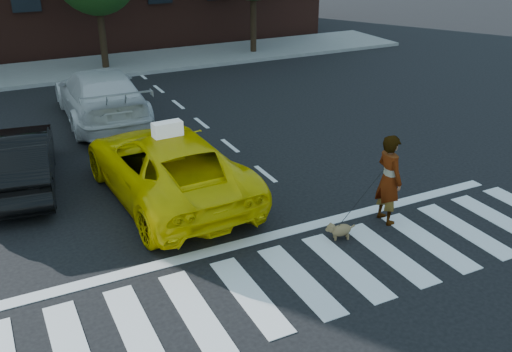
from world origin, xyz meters
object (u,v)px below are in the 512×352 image
at_px(black_sedan, 18,159).
at_px(dog, 339,230).
at_px(taxi, 167,165).
at_px(woman, 389,179).
at_px(white_suv, 101,95).

bearing_deg(black_sedan, dog, 143.05).
height_order(taxi, dog, taxi).
bearing_deg(woman, black_sedan, 53.99).
bearing_deg(taxi, black_sedan, -36.91).
relative_size(white_suv, dog, 9.63).
height_order(black_sedan, dog, black_sedan).
distance_m(taxi, black_sedan, 3.63).
height_order(white_suv, dog, white_suv).
bearing_deg(dog, taxi, 145.79).
bearing_deg(woman, white_suv, 24.17).
bearing_deg(black_sedan, woman, 150.21).
bearing_deg(dog, white_suv, 125.10).
xyz_separation_m(woman, dog, (-1.31, -0.20, -0.77)).
height_order(taxi, white_suv, white_suv).
height_order(white_suv, woman, woman).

